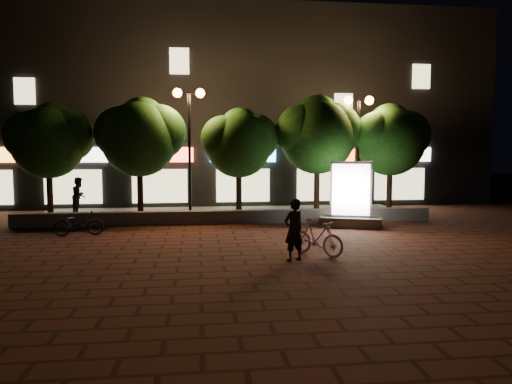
{
  "coord_description": "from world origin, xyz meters",
  "views": [
    {
      "loc": [
        -1.13,
        -14.18,
        2.8
      ],
      "look_at": [
        0.75,
        1.5,
        1.42
      ],
      "focal_mm": 33.42,
      "sensor_mm": 36.0,
      "label": 1
    }
  ],
  "objects": [
    {
      "name": "rider",
      "position": [
        1.24,
        -2.46,
        0.8
      ],
      "size": [
        0.69,
        0.61,
        1.6
      ],
      "primitive_type": "imported",
      "rotation": [
        0.0,
        0.0,
        3.62
      ],
      "color": "black",
      "rests_on": "ground"
    },
    {
      "name": "tree_left",
      "position": [
        -3.45,
        5.46,
        3.44
      ],
      "size": [
        3.6,
        3.0,
        4.89
      ],
      "color": "black",
      "rests_on": "sidewalk"
    },
    {
      "name": "ad_kiosk",
      "position": [
        4.4,
        2.65,
        0.97
      ],
      "size": [
        2.47,
        1.8,
        2.41
      ],
      "color": "slate",
      "rests_on": "ground"
    },
    {
      "name": "pedestrian",
      "position": [
        -6.25,
        6.9,
        0.87
      ],
      "size": [
        0.71,
        0.85,
        1.59
      ],
      "primitive_type": "imported",
      "rotation": [
        0.0,
        0.0,
        1.43
      ],
      "color": "black",
      "rests_on": "sidewalk"
    },
    {
      "name": "scooter_parked",
      "position": [
        -5.1,
        1.94,
        0.41
      ],
      "size": [
        1.64,
        0.77,
        0.83
      ],
      "primitive_type": "imported",
      "rotation": [
        0.0,
        0.0,
        1.72
      ],
      "color": "black",
      "rests_on": "ground"
    },
    {
      "name": "tree_right",
      "position": [
        3.86,
        5.46,
        3.57
      ],
      "size": [
        3.72,
        3.1,
        5.07
      ],
      "color": "black",
      "rests_on": "sidewalk"
    },
    {
      "name": "scooter_pink",
      "position": [
        1.98,
        -1.91,
        0.49
      ],
      "size": [
        1.44,
        1.51,
        0.98
      ],
      "primitive_type": "imported",
      "rotation": [
        0.0,
        0.0,
        0.74
      ],
      "color": "#CD8ABE",
      "rests_on": "ground"
    },
    {
      "name": "sidewalk",
      "position": [
        0.0,
        6.5,
        0.04
      ],
      "size": [
        16.0,
        5.0,
        0.08
      ],
      "primitive_type": "cube",
      "color": "slate",
      "rests_on": "ground"
    },
    {
      "name": "retaining_wall",
      "position": [
        0.0,
        4.0,
        0.25
      ],
      "size": [
        16.0,
        0.45,
        0.5
      ],
      "primitive_type": "cube",
      "color": "slate",
      "rests_on": "ground"
    },
    {
      "name": "tree_far_left",
      "position": [
        -6.95,
        5.46,
        3.29
      ],
      "size": [
        3.36,
        2.8,
        4.63
      ],
      "color": "black",
      "rests_on": "sidewalk"
    },
    {
      "name": "street_lamp_right",
      "position": [
        5.5,
        5.2,
        3.89
      ],
      "size": [
        1.26,
        0.36,
        4.98
      ],
      "color": "black",
      "rests_on": "sidewalk"
    },
    {
      "name": "tree_mid",
      "position": [
        0.55,
        5.46,
        3.22
      ],
      "size": [
        3.24,
        2.7,
        4.5
      ],
      "color": "black",
      "rests_on": "sidewalk"
    },
    {
      "name": "tree_far_right",
      "position": [
        7.05,
        5.46,
        3.37
      ],
      "size": [
        3.48,
        2.9,
        4.76
      ],
      "color": "black",
      "rests_on": "sidewalk"
    },
    {
      "name": "building_block",
      "position": [
        -0.01,
        12.99,
        5.0
      ],
      "size": [
        28.0,
        8.12,
        11.3
      ],
      "color": "black",
      "rests_on": "ground"
    },
    {
      "name": "street_lamp_left",
      "position": [
        -1.5,
        5.2,
        4.03
      ],
      "size": [
        1.26,
        0.36,
        5.18
      ],
      "color": "black",
      "rests_on": "sidewalk"
    },
    {
      "name": "ground",
      "position": [
        0.0,
        0.0,
        0.0
      ],
      "size": [
        80.0,
        80.0,
        0.0
      ],
      "primitive_type": "plane",
      "color": "#512319",
      "rests_on": "ground"
    }
  ]
}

